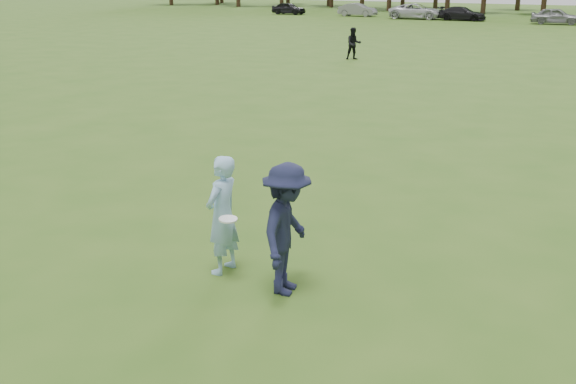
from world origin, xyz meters
name	(u,v)px	position (x,y,z in m)	size (l,w,h in m)	color
ground	(262,304)	(0.00, 0.00, 0.00)	(200.00, 200.00, 0.00)	#325618
thrower	(222,215)	(-1.08, 0.63, 0.91)	(0.66, 0.44, 1.82)	#93BFE3
defender	(287,229)	(0.09, 0.51, 0.95)	(1.22, 0.70, 1.90)	#171B34
player_far_a	(354,44)	(-10.53, 25.94, 0.83)	(0.80, 0.63, 1.66)	black
car_a	(289,8)	(-34.14, 60.18, 0.65)	(1.54, 3.83, 1.31)	black
car_b	(358,10)	(-26.02, 60.76, 0.67)	(1.42, 4.09, 1.35)	slate
car_c	(417,11)	(-19.00, 59.46, 0.75)	(2.49, 5.40, 1.50)	silver
car_d	(462,14)	(-14.40, 59.47, 0.66)	(1.84, 4.52, 1.31)	black
car_e	(556,16)	(-5.68, 58.58, 0.73)	(1.71, 4.26, 1.45)	slate
disc_in_play	(228,219)	(-0.80, 0.38, 0.97)	(0.32, 0.32, 0.05)	white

